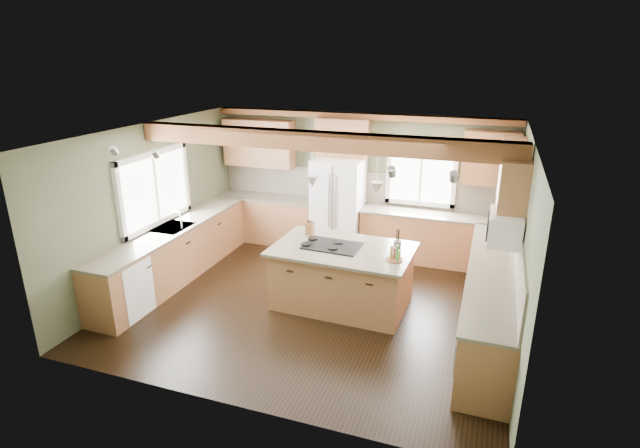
% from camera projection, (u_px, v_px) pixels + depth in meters
% --- Properties ---
extents(floor, '(5.60, 5.60, 0.00)m').
position_uv_depth(floor, '(315.00, 302.00, 7.65)').
color(floor, black).
rests_on(floor, ground).
extents(ceiling, '(5.60, 5.60, 0.00)m').
position_uv_depth(ceiling, '(314.00, 133.00, 6.79)').
color(ceiling, silver).
rests_on(ceiling, wall_back).
extents(wall_back, '(5.60, 0.00, 5.60)m').
position_uv_depth(wall_back, '(360.00, 182.00, 9.45)').
color(wall_back, '#4C533B').
rests_on(wall_back, ground).
extents(wall_left, '(0.00, 5.00, 5.00)m').
position_uv_depth(wall_left, '(153.00, 204.00, 8.10)').
color(wall_left, '#4C533B').
rests_on(wall_left, ground).
extents(wall_right, '(0.00, 5.00, 5.00)m').
position_uv_depth(wall_right, '(521.00, 246.00, 6.35)').
color(wall_right, '#4C533B').
rests_on(wall_right, ground).
extents(ceiling_beam, '(5.55, 0.26, 0.26)m').
position_uv_depth(ceiling_beam, '(317.00, 141.00, 6.93)').
color(ceiling_beam, '#572B19').
rests_on(ceiling_beam, ceiling).
extents(soffit_trim, '(5.55, 0.20, 0.10)m').
position_uv_depth(soffit_trim, '(360.00, 116.00, 8.95)').
color(soffit_trim, '#572B19').
rests_on(soffit_trim, ceiling).
extents(backsplash_back, '(5.58, 0.03, 0.58)m').
position_uv_depth(backsplash_back, '(359.00, 187.00, 9.47)').
color(backsplash_back, brown).
rests_on(backsplash_back, wall_back).
extents(backsplash_right, '(0.03, 3.70, 0.58)m').
position_uv_depth(backsplash_right, '(519.00, 251.00, 6.43)').
color(backsplash_right, brown).
rests_on(backsplash_right, wall_right).
extents(base_cab_back_left, '(2.02, 0.60, 0.88)m').
position_uv_depth(base_cab_back_left, '(268.00, 219.00, 10.03)').
color(base_cab_back_left, brown).
rests_on(base_cab_back_left, floor).
extents(counter_back_left, '(2.06, 0.64, 0.04)m').
position_uv_depth(counter_back_left, '(268.00, 198.00, 9.87)').
color(counter_back_left, '#4B4337').
rests_on(counter_back_left, base_cab_back_left).
extents(base_cab_back_right, '(2.62, 0.60, 0.88)m').
position_uv_depth(base_cab_back_right, '(434.00, 239.00, 9.00)').
color(base_cab_back_right, brown).
rests_on(base_cab_back_right, floor).
extents(counter_back_right, '(2.66, 0.64, 0.04)m').
position_uv_depth(counter_back_right, '(436.00, 215.00, 8.85)').
color(counter_back_right, '#4B4337').
rests_on(counter_back_right, base_cab_back_right).
extents(base_cab_left, '(0.60, 3.70, 0.88)m').
position_uv_depth(base_cab_left, '(175.00, 254.00, 8.33)').
color(base_cab_left, brown).
rests_on(base_cab_left, floor).
extents(counter_left, '(0.64, 3.74, 0.04)m').
position_uv_depth(counter_left, '(173.00, 228.00, 8.18)').
color(counter_left, '#4B4337').
rests_on(counter_left, base_cab_left).
extents(base_cab_right, '(0.60, 3.70, 0.88)m').
position_uv_depth(base_cab_right, '(489.00, 301.00, 6.77)').
color(base_cab_right, brown).
rests_on(base_cab_right, floor).
extents(counter_right, '(0.64, 3.74, 0.04)m').
position_uv_depth(counter_right, '(493.00, 270.00, 6.62)').
color(counter_right, '#4B4337').
rests_on(counter_right, base_cab_right).
extents(upper_cab_back_left, '(1.40, 0.35, 0.90)m').
position_uv_depth(upper_cab_back_left, '(259.00, 143.00, 9.70)').
color(upper_cab_back_left, brown).
rests_on(upper_cab_back_left, wall_back).
extents(upper_cab_over_fridge, '(0.96, 0.35, 0.70)m').
position_uv_depth(upper_cab_over_fridge, '(342.00, 138.00, 9.11)').
color(upper_cab_over_fridge, brown).
rests_on(upper_cab_over_fridge, wall_back).
extents(upper_cab_right, '(0.35, 2.20, 0.90)m').
position_uv_depth(upper_cab_right, '(512.00, 179.00, 6.99)').
color(upper_cab_right, brown).
rests_on(upper_cab_right, wall_right).
extents(upper_cab_back_corner, '(0.90, 0.35, 0.90)m').
position_uv_depth(upper_cab_back_corner, '(490.00, 158.00, 8.36)').
color(upper_cab_back_corner, brown).
rests_on(upper_cab_back_corner, wall_back).
extents(window_left, '(0.04, 1.60, 1.05)m').
position_uv_depth(window_left, '(154.00, 188.00, 8.05)').
color(window_left, white).
rests_on(window_left, wall_left).
extents(window_back, '(1.10, 0.04, 1.00)m').
position_uv_depth(window_back, '(421.00, 174.00, 8.99)').
color(window_back, white).
rests_on(window_back, wall_back).
extents(sink, '(0.50, 0.65, 0.03)m').
position_uv_depth(sink, '(173.00, 228.00, 8.18)').
color(sink, '#262628').
rests_on(sink, counter_left).
extents(faucet, '(0.02, 0.02, 0.28)m').
position_uv_depth(faucet, '(181.00, 221.00, 8.08)').
color(faucet, '#B2B2B7').
rests_on(faucet, sink).
extents(dishwasher, '(0.60, 0.60, 0.84)m').
position_uv_depth(dishwasher, '(123.00, 288.00, 7.18)').
color(dishwasher, white).
rests_on(dishwasher, floor).
extents(oven, '(0.60, 0.72, 0.84)m').
position_uv_depth(oven, '(485.00, 354.00, 5.62)').
color(oven, white).
rests_on(oven, floor).
extents(microwave, '(0.40, 0.70, 0.38)m').
position_uv_depth(microwave, '(505.00, 227.00, 6.29)').
color(microwave, white).
rests_on(microwave, wall_right).
extents(pendant_left, '(0.18, 0.18, 0.16)m').
position_uv_depth(pendant_left, '(312.00, 181.00, 7.16)').
color(pendant_left, '#B2B2B7').
rests_on(pendant_left, ceiling).
extents(pendant_right, '(0.18, 0.18, 0.16)m').
position_uv_depth(pendant_right, '(377.00, 188.00, 6.83)').
color(pendant_right, '#B2B2B7').
rests_on(pendant_right, ceiling).
extents(refrigerator, '(0.90, 0.74, 1.80)m').
position_uv_depth(refrigerator, '(338.00, 206.00, 9.34)').
color(refrigerator, white).
rests_on(refrigerator, floor).
extents(island, '(1.95, 1.23, 0.88)m').
position_uv_depth(island, '(342.00, 278.00, 7.47)').
color(island, brown).
rests_on(island, floor).
extents(island_top, '(2.08, 1.37, 0.04)m').
position_uv_depth(island_top, '(343.00, 249.00, 7.32)').
color(island_top, '#4B4337').
rests_on(island_top, island).
extents(cooktop, '(0.85, 0.58, 0.02)m').
position_uv_depth(cooktop, '(332.00, 246.00, 7.36)').
color(cooktop, black).
rests_on(cooktop, island_top).
extents(knife_block, '(0.13, 0.10, 0.20)m').
position_uv_depth(knife_block, '(310.00, 229.00, 7.79)').
color(knife_block, brown).
rests_on(knife_block, island_top).
extents(utensil_crock, '(0.12, 0.12, 0.15)m').
position_uv_depth(utensil_crock, '(397.00, 245.00, 7.20)').
color(utensil_crock, '#3D3330').
rests_on(utensil_crock, island_top).
extents(bottle_tray, '(0.30, 0.30, 0.22)m').
position_uv_depth(bottle_tray, '(395.00, 253.00, 6.85)').
color(bottle_tray, brown).
rests_on(bottle_tray, island_top).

